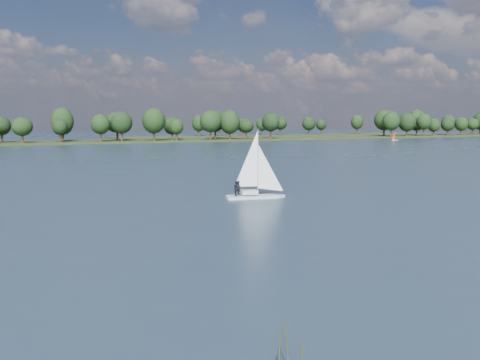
# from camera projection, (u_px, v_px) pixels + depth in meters

# --- Properties ---
(ground) EXTENTS (700.00, 700.00, 0.00)m
(ground) POSITION_uv_depth(u_px,v_px,m) (78.00, 162.00, 117.99)
(ground) COLOR #233342
(ground) RESTS_ON ground
(far_shore) EXTENTS (660.00, 40.00, 1.50)m
(far_shore) POSITION_uv_depth(u_px,v_px,m) (20.00, 144.00, 215.87)
(far_shore) COLOR black
(far_shore) RESTS_ON ground
(far_shore_back) EXTENTS (220.00, 30.00, 1.40)m
(far_shore_back) POSITION_uv_depth(u_px,v_px,m) (286.00, 136.00, 333.57)
(far_shore_back) COLOR black
(far_shore_back) RESTS_ON ground
(sailboat) EXTENTS (6.74, 3.34, 8.55)m
(sailboat) POSITION_uv_depth(u_px,v_px,m) (252.00, 178.00, 62.68)
(sailboat) COLOR silver
(sailboat) RESTS_ON ground
(dinghy_orange) EXTENTS (2.89, 2.11, 4.31)m
(dinghy_orange) POSITION_uv_depth(u_px,v_px,m) (395.00, 138.00, 251.31)
(dinghy_orange) COLOR white
(dinghy_orange) RESTS_ON ground
(treeline) EXTENTS (562.52, 73.24, 17.47)m
(treeline) POSITION_uv_depth(u_px,v_px,m) (6.00, 124.00, 209.17)
(treeline) COLOR black
(treeline) RESTS_ON ground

